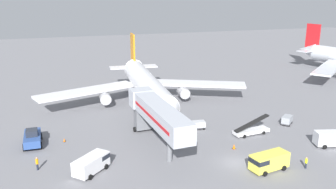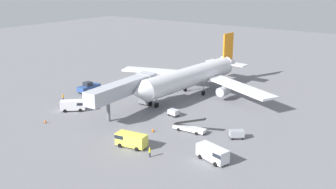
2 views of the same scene
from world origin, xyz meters
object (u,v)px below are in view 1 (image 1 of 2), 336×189
jet_bridge (155,113)px  ground_crew_worker_midground (37,163)px  baggage_cart_mid_right (287,120)px  service_van_outer_left (268,161)px  baggage_cart_near_center (199,125)px  airplane_at_gate (146,84)px  ground_crew_worker_foreground (306,162)px  safety_cone_alpha (234,146)px  service_van_far_left (334,138)px  safety_cone_charlie (64,140)px  service_van_rear_right (92,163)px  pushback_tug (32,138)px  belt_loader_truck (251,130)px

jet_bridge → ground_crew_worker_midground: bearing=-171.1°
jet_bridge → baggage_cart_mid_right: bearing=3.2°
service_van_outer_left → baggage_cart_near_center: bearing=99.9°
airplane_at_gate → ground_crew_worker_foreground: (12.77, -32.25, -3.51)m
service_van_outer_left → safety_cone_alpha: 7.25m
service_van_far_left → service_van_outer_left: bearing=-165.7°
safety_cone_charlie → ground_crew_worker_midground: bearing=-114.1°
service_van_rear_right → baggage_cart_near_center: 20.84m
service_van_far_left → ground_crew_worker_midground: 41.82m
baggage_cart_near_center → service_van_outer_left: bearing=-80.1°
service_van_rear_right → baggage_cart_mid_right: (33.80, 6.64, -0.40)m
ground_crew_worker_foreground → service_van_rear_right: bearing=163.6°
safety_cone_charlie → service_van_rear_right: bearing=-74.9°
ground_crew_worker_midground → safety_cone_charlie: ground_crew_worker_midground is taller
jet_bridge → service_van_rear_right: (-9.91, -5.29, -3.90)m
pushback_tug → service_van_far_left: size_ratio=1.01×
pushback_tug → baggage_cart_near_center: 26.03m
baggage_cart_mid_right → safety_cone_alpha: size_ratio=3.65×
service_van_far_left → ground_crew_worker_midground: (-41.41, 5.83, -0.34)m
service_van_outer_left → baggage_cart_mid_right: (12.45, 13.20, -0.47)m
jet_bridge → safety_cone_alpha: (10.45, -4.73, -4.75)m
ground_crew_worker_foreground → jet_bridge: bearing=141.5°
baggage_cart_near_center → ground_crew_worker_midground: 26.07m
service_van_rear_right → ground_crew_worker_midground: bearing=157.8°
service_van_outer_left → ground_crew_worker_foreground: bearing=-13.2°
airplane_at_gate → belt_loader_truck: (12.07, -20.00, -3.61)m
baggage_cart_near_center → safety_cone_alpha: 9.08m
ground_crew_worker_foreground → ground_crew_worker_midground: 34.48m
service_van_outer_left → service_van_far_left: service_van_outer_left is taller
pushback_tug → baggage_cart_near_center: bearing=-3.5°
service_van_far_left → safety_cone_alpha: 14.93m
ground_crew_worker_midground → baggage_cart_near_center: bearing=15.0°
airplane_at_gate → ground_crew_worker_midground: airplane_at_gate is taller
airplane_at_gate → safety_cone_alpha: airplane_at_gate is taller
safety_cone_alpha → pushback_tug: bearing=159.3°
ground_crew_worker_midground → service_van_rear_right: bearing=-22.2°
pushback_tug → baggage_cart_near_center: pushback_tug is taller
ground_crew_worker_foreground → pushback_tug: bearing=150.9°
jet_bridge → safety_cone_charlie: 14.84m
baggage_cart_mid_right → ground_crew_worker_midground: bearing=-174.4°
service_van_rear_right → airplane_at_gate: bearing=61.2°
service_van_far_left → ground_crew_worker_foreground: service_van_far_left is taller
airplane_at_gate → ground_crew_worker_foreground: 34.87m
service_van_outer_left → service_van_far_left: size_ratio=0.97×
service_van_rear_right → safety_cone_charlie: service_van_rear_right is taller
jet_bridge → ground_crew_worker_midground: size_ratio=10.73×
belt_loader_truck → pushback_tug: bearing=168.8°
airplane_at_gate → baggage_cart_near_center: 16.33m
pushback_tug → service_van_outer_left: pushback_tug is taller
pushback_tug → baggage_cart_mid_right: pushback_tug is taller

